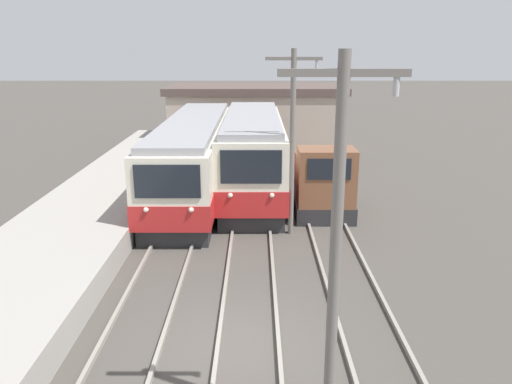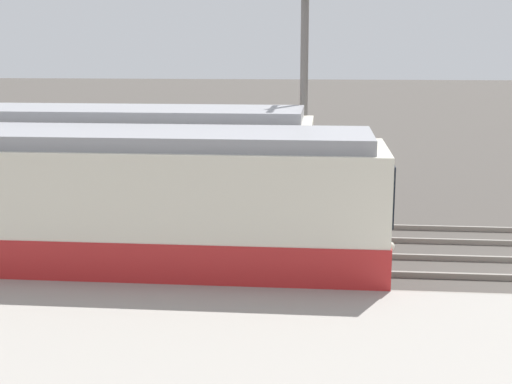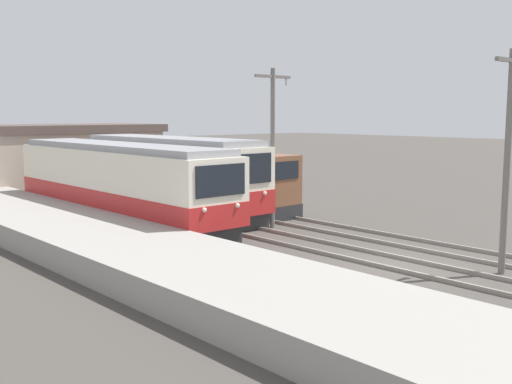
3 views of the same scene
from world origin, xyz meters
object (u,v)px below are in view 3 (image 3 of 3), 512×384
commuter_train_left (118,186)px  shunting_locomotive (253,191)px  catenary_mast_mid (273,142)px  commuter_train_center (170,179)px  catenary_mast_near (508,153)px

commuter_train_left → shunting_locomotive: bearing=-24.9°
commuter_train_left → catenary_mast_mid: catenary_mast_mid is taller
commuter_train_left → shunting_locomotive: size_ratio=2.97×
shunting_locomotive → catenary_mast_mid: 4.15m
commuter_train_left → commuter_train_center: bearing=0.5°
catenary_mast_mid → shunting_locomotive: bearing=63.1°
catenary_mast_near → commuter_train_left: bearing=105.2°
commuter_train_left → commuter_train_center: size_ratio=1.25×
commuter_train_left → shunting_locomotive: 6.41m
commuter_train_center → catenary_mast_mid: (1.51, -5.65, 1.97)m
commuter_train_left → commuter_train_center: 2.80m
commuter_train_left → commuter_train_center: (2.80, 0.02, 0.09)m
shunting_locomotive → catenary_mast_near: (-1.49, -13.20, 2.53)m
catenary_mast_mid → commuter_train_center: bearing=104.9°
commuter_train_left → catenary_mast_near: 16.59m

